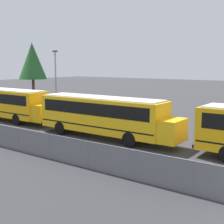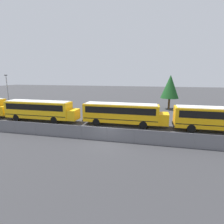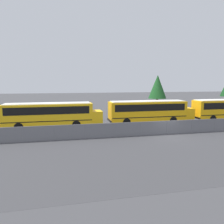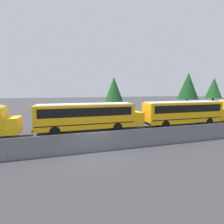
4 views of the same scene
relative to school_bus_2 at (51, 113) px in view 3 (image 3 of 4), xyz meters
name	(u,v)px [view 3 (image 3 of 4)]	position (x,y,z in m)	size (l,w,h in m)	color
ground_plane	(167,135)	(12.81, -6.29, -1.94)	(200.00, 200.00, 0.00)	#38383A
road_strip	(199,151)	(12.81, -12.29, -1.94)	(136.99, 12.00, 0.01)	#333335
fence	(167,128)	(12.81, -6.29, -1.13)	(103.06, 0.07, 1.58)	#9EA0A5
school_bus_2	(51,113)	(0.00, 0.00, 0.00)	(12.31, 2.47, 3.24)	yellow
school_bus_3	(149,110)	(13.40, 0.37, 0.00)	(12.31, 2.47, 3.24)	#EDA80F
tree_1	(157,87)	(21.16, 15.17, 2.93)	(3.81, 3.81, 7.37)	#51381E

